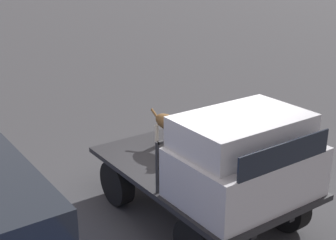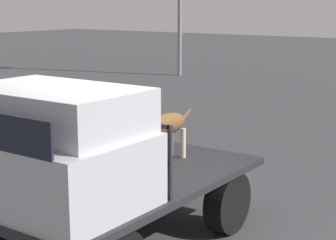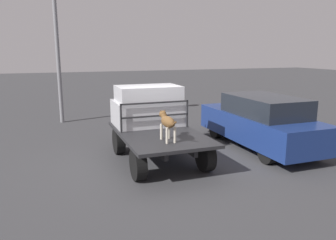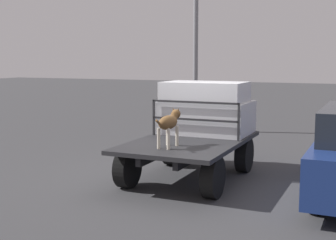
% 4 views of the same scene
% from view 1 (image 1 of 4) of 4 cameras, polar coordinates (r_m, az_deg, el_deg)
% --- Properties ---
extents(ground_plane, '(80.00, 80.00, 0.00)m').
position_cam_1_polar(ground_plane, '(7.59, 3.58, -11.42)').
color(ground_plane, '#38383A').
extents(flatbed_truck, '(3.40, 2.01, 0.81)m').
position_cam_1_polar(flatbed_truck, '(7.30, 3.68, -7.55)').
color(flatbed_truck, black).
rests_on(flatbed_truck, ground).
extents(truck_cab, '(1.32, 1.89, 1.12)m').
position_cam_1_polar(truck_cab, '(6.33, 9.30, -4.68)').
color(truck_cab, '#B7B7BC').
rests_on(truck_cab, flatbed_truck).
extents(truck_headboard, '(0.04, 1.89, 0.76)m').
position_cam_1_polar(truck_headboard, '(6.81, 5.20, -2.90)').
color(truck_headboard, '#232326').
rests_on(truck_headboard, flatbed_truck).
extents(dog, '(1.00, 0.26, 0.70)m').
position_cam_1_polar(dog, '(7.69, 0.24, -0.50)').
color(dog, beige).
rests_on(dog, flatbed_truck).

